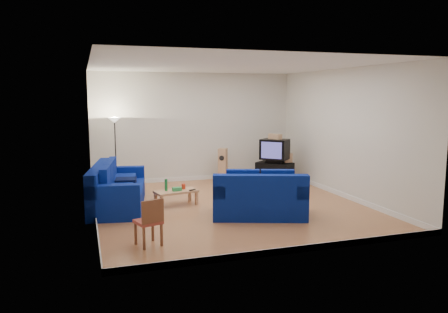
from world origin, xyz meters
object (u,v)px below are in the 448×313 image
object	(u,v)px
sofa_three_seat	(115,192)
tv_stand	(275,173)
television	(275,149)
sofa_loveseat	(259,200)
coffee_table	(176,193)

from	to	relation	value
sofa_three_seat	tv_stand	size ratio (longest dim) A/B	2.67
sofa_three_seat	tv_stand	bearing A→B (deg)	116.52
sofa_three_seat	television	distance (m)	4.79
sofa_loveseat	tv_stand	bearing A→B (deg)	79.43
coffee_table	tv_stand	world-z (taller)	tv_stand
tv_stand	television	xyz separation A→B (m)	(-0.04, -0.06, 0.70)
sofa_three_seat	television	xyz separation A→B (m)	(4.56, 1.33, 0.65)
sofa_loveseat	tv_stand	world-z (taller)	sofa_loveseat
tv_stand	television	size ratio (longest dim) A/B	1.09
sofa_loveseat	coffee_table	xyz separation A→B (m)	(-1.47, 1.50, -0.06)
tv_stand	television	bearing A→B (deg)	-71.81
sofa_three_seat	sofa_loveseat	world-z (taller)	sofa_three_seat
sofa_three_seat	sofa_loveseat	size ratio (longest dim) A/B	1.23
sofa_loveseat	coffee_table	size ratio (longest dim) A/B	2.08
coffee_table	tv_stand	xyz separation A→B (m)	(3.24, 1.62, 0.01)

